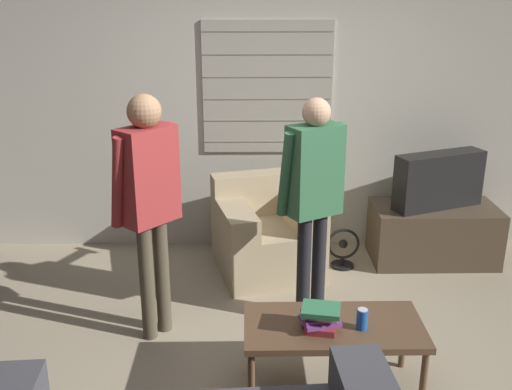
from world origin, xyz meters
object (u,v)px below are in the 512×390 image
Objects in this scene: tv at (439,180)px; person_left_standing at (148,189)px; person_right_standing at (313,187)px; coffee_table at (333,331)px; soda_can at (362,319)px; floor_fan at (343,250)px; armchair_beige at (266,234)px; spare_remote at (308,323)px; book_stack at (320,317)px.

tv is 2.58m from person_left_standing.
person_left_standing is 1.03× the size of person_right_standing.
person_left_standing is (-1.15, 0.65, 0.66)m from coffee_table.
soda_can is at bearing -105.94° from person_right_standing.
armchair_beige is at bearing -176.68° from floor_fan.
spare_remote reaches higher than coffee_table.
book_stack is (1.06, -0.70, -0.54)m from person_left_standing.
book_stack is at bearing -121.55° from person_right_standing.
floor_fan is at bearing -12.50° from tv.
tv is 1.01m from floor_fan.
book_stack is 1.81× the size of spare_remote.
floor_fan is at bearing 88.37° from spare_remote.
soda_can is 0.32m from spare_remote.
soda_can is (0.21, -0.87, -0.51)m from person_right_standing.
floor_fan is at bearing 36.78° from person_right_standing.
person_right_standing is at bearing 97.37° from spare_remote.
spare_remote is (-0.31, 0.05, -0.05)m from soda_can.
book_stack is at bearing -23.12° from spare_remote.
soda_can is 0.93× the size of spare_remote.
person_right_standing is 4.62× the size of floor_fan.
book_stack is at bearing -103.54° from floor_fan.
tv is at bearing 172.06° from armchair_beige.
armchair_beige is 1.72m from book_stack.
coffee_table is 0.16m from spare_remote.
tv reaches higher than spare_remote.
soda_can is (1.30, -0.70, -0.56)m from person_left_standing.
book_stack reaches higher than floor_fan.
person_left_standing is 6.90× the size of book_stack.
book_stack reaches higher than spare_remote.
person_left_standing is (-0.81, -0.98, 0.74)m from armchair_beige.
soda_can reaches higher than spare_remote.
floor_fan is (0.42, 1.73, -0.37)m from book_stack.
floor_fan is (0.17, 1.73, -0.36)m from soda_can.
armchair_beige is 1.47m from person_left_standing.
person_right_standing reaches higher than coffee_table.
person_right_standing reaches higher than tv.
spare_remote is at bearing -106.02° from floor_fan.
book_stack reaches higher than soda_can.
person_right_standing is 1.03m from soda_can.
floor_fan is at bearing 76.46° from book_stack.
person_left_standing reaches higher than person_right_standing.
coffee_table is 8.33× the size of soda_can.
person_left_standing reaches higher than floor_fan.
coffee_table is at bearing 14.69° from spare_remote.
armchair_beige is 0.58× the size of person_left_standing.
person_right_standing is at bearing -114.01° from floor_fan.
armchair_beige is at bearing 2.64° from person_left_standing.
spare_remote is (-1.30, -1.81, -0.28)m from tv.
armchair_beige is 1.55m from tv.
soda_can is at bearing 5.19° from spare_remote.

